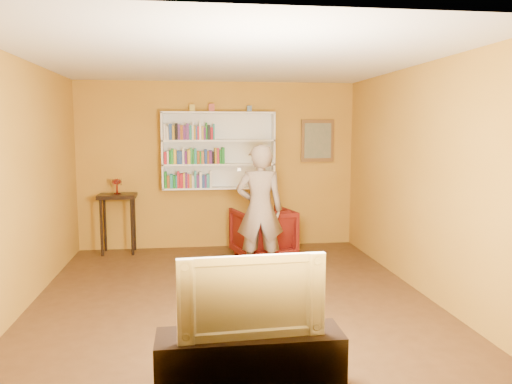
{
  "coord_description": "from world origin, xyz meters",
  "views": [
    {
      "loc": [
        -0.46,
        -5.66,
        1.93
      ],
      "look_at": [
        0.39,
        0.75,
        1.12
      ],
      "focal_mm": 35.0,
      "sensor_mm": 36.0,
      "label": 1
    }
  ],
  "objects_px": {
    "console_table": "(118,204)",
    "armchair": "(263,233)",
    "bookshelf": "(218,151)",
    "person": "(260,209)",
    "tv_cabinet": "(250,365)",
    "television": "(250,293)",
    "ruby_lustre": "(117,183)"
  },
  "relations": [
    {
      "from": "console_table",
      "to": "armchair",
      "type": "distance_m",
      "value": 2.32
    },
    {
      "from": "console_table",
      "to": "tv_cabinet",
      "type": "distance_m",
      "value": 4.79
    },
    {
      "from": "bookshelf",
      "to": "television",
      "type": "relative_size",
      "value": 1.74
    },
    {
      "from": "bookshelf",
      "to": "tv_cabinet",
      "type": "relative_size",
      "value": 1.34
    },
    {
      "from": "armchair",
      "to": "tv_cabinet",
      "type": "xyz_separation_m",
      "value": [
        -0.67,
        -3.89,
        -0.14
      ]
    },
    {
      "from": "console_table",
      "to": "armchair",
      "type": "bearing_deg",
      "value": -15.4
    },
    {
      "from": "console_table",
      "to": "bookshelf",
      "type": "bearing_deg",
      "value": 5.73
    },
    {
      "from": "person",
      "to": "television",
      "type": "xyz_separation_m",
      "value": [
        -0.51,
        -3.14,
        -0.09
      ]
    },
    {
      "from": "bookshelf",
      "to": "armchair",
      "type": "relative_size",
      "value": 2.14
    },
    {
      "from": "console_table",
      "to": "television",
      "type": "height_order",
      "value": "television"
    },
    {
      "from": "bookshelf",
      "to": "console_table",
      "type": "distance_m",
      "value": 1.8
    },
    {
      "from": "bookshelf",
      "to": "ruby_lustre",
      "type": "distance_m",
      "value": 1.67
    },
    {
      "from": "armchair",
      "to": "television",
      "type": "bearing_deg",
      "value": 66.49
    },
    {
      "from": "console_table",
      "to": "television",
      "type": "bearing_deg",
      "value": -71.14
    },
    {
      "from": "armchair",
      "to": "person",
      "type": "distance_m",
      "value": 0.91
    },
    {
      "from": "bookshelf",
      "to": "person",
      "type": "bearing_deg",
      "value": -73.19
    },
    {
      "from": "console_table",
      "to": "ruby_lustre",
      "type": "height_order",
      "value": "ruby_lustre"
    },
    {
      "from": "tv_cabinet",
      "to": "person",
      "type": "bearing_deg",
      "value": 80.71
    },
    {
      "from": "console_table",
      "to": "person",
      "type": "distance_m",
      "value": 2.46
    },
    {
      "from": "console_table",
      "to": "armchair",
      "type": "height_order",
      "value": "console_table"
    },
    {
      "from": "console_table",
      "to": "ruby_lustre",
      "type": "bearing_deg",
      "value": 116.57
    },
    {
      "from": "television",
      "to": "person",
      "type": "bearing_deg",
      "value": 77.61
    },
    {
      "from": "ruby_lustre",
      "to": "bookshelf",
      "type": "bearing_deg",
      "value": 5.73
    },
    {
      "from": "tv_cabinet",
      "to": "ruby_lustre",
      "type": "bearing_deg",
      "value": 108.86
    },
    {
      "from": "console_table",
      "to": "armchair",
      "type": "xyz_separation_m",
      "value": [
        2.21,
        -0.61,
        -0.39
      ]
    },
    {
      "from": "armchair",
      "to": "television",
      "type": "distance_m",
      "value": 3.97
    },
    {
      "from": "console_table",
      "to": "tv_cabinet",
      "type": "height_order",
      "value": "console_table"
    },
    {
      "from": "ruby_lustre",
      "to": "tv_cabinet",
      "type": "height_order",
      "value": "ruby_lustre"
    },
    {
      "from": "television",
      "to": "console_table",
      "type": "bearing_deg",
      "value": 105.76
    },
    {
      "from": "console_table",
      "to": "television",
      "type": "relative_size",
      "value": 0.91
    },
    {
      "from": "bookshelf",
      "to": "person",
      "type": "distance_m",
      "value": 1.75
    },
    {
      "from": "ruby_lustre",
      "to": "person",
      "type": "relative_size",
      "value": 0.14
    }
  ]
}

